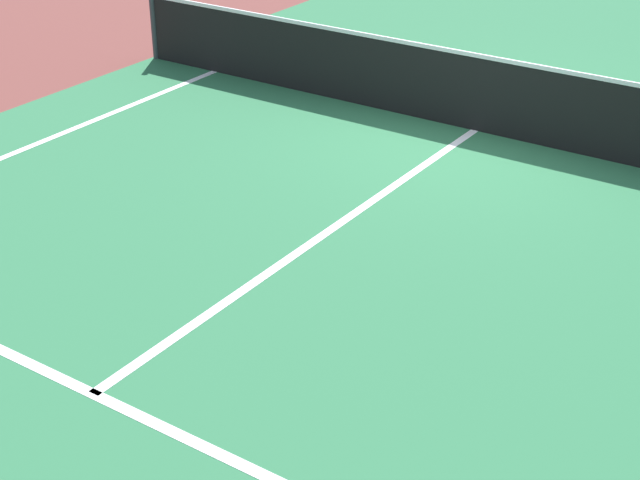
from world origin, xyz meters
TOP-DOWN VIEW (x-y plane):
  - ground_plane at (0.00, 0.00)m, footprint 60.00×60.00m
  - court_surface_inbounds at (0.00, 0.00)m, footprint 10.62×24.40m
  - line_service_near at (0.00, -6.40)m, footprint 8.22×0.10m
  - line_center_service at (0.00, -3.20)m, footprint 0.10×6.40m
  - net at (0.00, 0.00)m, footprint 10.55×0.09m

SIDE VIEW (x-z plane):
  - ground_plane at x=0.00m, z-range 0.00..0.00m
  - court_surface_inbounds at x=0.00m, z-range 0.00..0.00m
  - line_service_near at x=0.00m, z-range 0.00..0.01m
  - line_center_service at x=0.00m, z-range 0.00..0.01m
  - net at x=0.00m, z-range -0.04..1.03m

